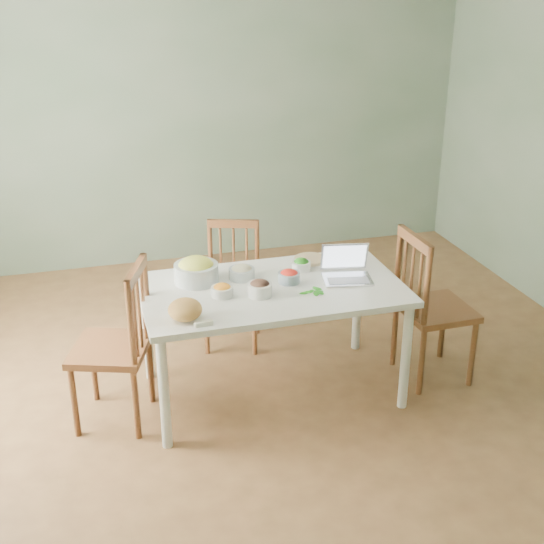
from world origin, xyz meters
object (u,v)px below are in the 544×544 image
object	(u,v)px
dining_table	(272,341)
chair_left	(110,345)
bowl_squash	(196,270)
bread_boule	(185,310)
chair_right	(436,306)
laptop	(348,265)
chair_far	(232,287)

from	to	relation	value
dining_table	chair_left	size ratio (longest dim) A/B	1.58
dining_table	bowl_squash	world-z (taller)	bowl_squash
bread_boule	chair_right	bearing A→B (deg)	6.84
bread_boule	bowl_squash	xyz separation A→B (m)	(0.15, 0.50, 0.02)
chair_right	bread_boule	distance (m)	1.74
bowl_squash	laptop	distance (m)	0.95
chair_far	laptop	distance (m)	1.03
bread_boule	dining_table	bearing A→B (deg)	26.48
chair_left	laptop	size ratio (longest dim) A/B	3.39
chair_far	chair_right	distance (m)	1.45
dining_table	chair_right	distance (m)	1.12
chair_right	bowl_squash	xyz separation A→B (m)	(-1.54, 0.29, 0.32)
laptop	chair_right	bearing A→B (deg)	5.96
bread_boule	chair_far	bearing A→B (deg)	63.86
chair_right	bread_boule	size ratio (longest dim) A/B	5.41
chair_far	chair_left	world-z (taller)	chair_left
chair_left	bread_boule	size ratio (longest dim) A/B	5.33
dining_table	bread_boule	bearing A→B (deg)	-153.52
chair_left	chair_far	bearing A→B (deg)	148.10
dining_table	bowl_squash	bearing A→B (deg)	154.96
chair_far	chair_right	xyz separation A→B (m)	(1.20, -0.80, 0.07)
chair_left	laptop	xyz separation A→B (m)	(1.50, -0.02, 0.35)
dining_table	bowl_squash	size ratio (longest dim) A/B	5.84
dining_table	laptop	world-z (taller)	laptop
dining_table	chair_left	xyz separation A→B (m)	(-1.01, -0.02, 0.13)
chair_left	bowl_squash	size ratio (longest dim) A/B	3.70
chair_far	laptop	bearing A→B (deg)	-33.69
chair_left	bowl_squash	xyz separation A→B (m)	(0.58, 0.23, 0.33)
chair_far	bread_boule	xyz separation A→B (m)	(-0.49, -1.01, 0.37)
dining_table	chair_right	size ratio (longest dim) A/B	1.55
chair_left	laptop	distance (m)	1.54
dining_table	chair_far	world-z (taller)	chair_far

